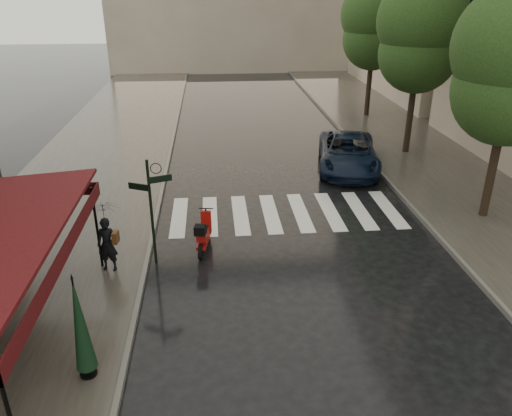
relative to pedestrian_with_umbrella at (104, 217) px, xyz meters
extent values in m
plane|color=black|center=(2.38, -2.54, -1.70)|extent=(120.00, 120.00, 0.00)
cube|color=#38332D|center=(-2.12, 9.46, -1.64)|extent=(6.00, 60.00, 0.12)
cube|color=#38332D|center=(12.63, 9.46, -1.64)|extent=(5.50, 60.00, 0.12)
cube|color=#595651|center=(0.93, 9.46, -1.63)|extent=(0.12, 60.00, 0.16)
cube|color=#595651|center=(9.83, 9.46, -1.63)|extent=(0.12, 60.00, 0.16)
cube|color=silver|center=(1.68, 3.46, -1.70)|extent=(0.50, 3.20, 0.01)
cube|color=silver|center=(2.73, 3.46, -1.70)|extent=(0.50, 3.20, 0.01)
cube|color=silver|center=(3.78, 3.46, -1.70)|extent=(0.50, 3.20, 0.01)
cube|color=silver|center=(4.83, 3.46, -1.70)|extent=(0.50, 3.20, 0.01)
cube|color=silver|center=(5.88, 3.46, -1.70)|extent=(0.50, 3.20, 0.01)
cube|color=silver|center=(6.93, 3.46, -1.70)|extent=(0.50, 3.20, 0.01)
cube|color=silver|center=(7.98, 3.46, -1.70)|extent=(0.50, 3.20, 0.01)
cube|color=silver|center=(9.03, 3.46, -1.70)|extent=(0.50, 3.20, 0.01)
cube|color=#3F0D09|center=(-0.14, -3.04, 0.65)|extent=(0.04, 7.00, 0.35)
cylinder|color=black|center=(-0.27, 0.21, -0.41)|extent=(0.07, 0.07, 2.35)
cylinder|color=black|center=(1.18, 0.46, -0.15)|extent=(0.08, 0.08, 3.10)
cube|color=black|center=(1.48, 0.46, 0.85)|extent=(0.62, 0.26, 0.18)
cube|color=black|center=(0.90, 0.46, 0.65)|extent=(0.56, 0.29, 0.18)
cylinder|color=black|center=(11.98, 2.46, 0.54)|extent=(0.28, 0.28, 4.26)
sphere|color=#163412|center=(11.98, 2.46, 2.60)|extent=(3.40, 3.40, 3.40)
cylinder|color=black|center=(11.88, 9.46, 0.66)|extent=(0.28, 0.28, 4.48)
sphere|color=#163412|center=(11.88, 9.46, 2.82)|extent=(3.40, 3.40, 3.40)
sphere|color=#163412|center=(11.88, 9.46, 4.18)|extent=(3.80, 3.80, 3.80)
cylinder|color=black|center=(12.08, 16.46, 0.60)|extent=(0.28, 0.28, 4.37)
sphere|color=#163412|center=(12.08, 16.46, 2.71)|extent=(3.40, 3.40, 3.40)
sphere|color=#163412|center=(12.08, 16.46, 4.03)|extent=(3.80, 3.80, 3.80)
imported|color=black|center=(0.00, 0.00, -0.82)|extent=(0.61, 0.45, 1.53)
imported|color=black|center=(0.00, 0.00, 0.38)|extent=(1.04, 1.06, 0.83)
cube|color=#4E2D14|center=(0.24, -0.04, -0.58)|extent=(0.17, 0.30, 0.33)
cylinder|color=black|center=(2.46, 0.56, -1.47)|extent=(0.17, 0.47, 0.46)
cylinder|color=black|center=(2.66, 1.75, -1.47)|extent=(0.17, 0.47, 0.46)
cube|color=#9A110E|center=(2.56, 1.18, -1.40)|extent=(0.47, 1.27, 0.10)
cube|color=#9A110E|center=(2.53, 0.94, -1.11)|extent=(0.37, 0.57, 0.27)
cube|color=#9A110E|center=(2.63, 1.60, -1.03)|extent=(0.32, 0.16, 0.72)
cylinder|color=black|center=(2.65, 1.70, -0.63)|extent=(0.44, 0.11, 0.03)
cube|color=black|center=(2.47, 0.59, -0.79)|extent=(0.35, 0.33, 0.27)
imported|color=black|center=(8.64, 7.72, -0.99)|extent=(3.34, 5.53, 1.43)
cylinder|color=black|center=(0.26, -4.09, -1.56)|extent=(0.34, 0.34, 0.05)
cylinder|color=black|center=(0.26, -4.09, -0.43)|extent=(0.04, 0.04, 2.21)
cone|color=black|center=(0.26, -4.09, -0.32)|extent=(0.41, 0.41, 2.10)
camera|label=1|loc=(2.92, -12.12, 5.63)|focal=35.00mm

